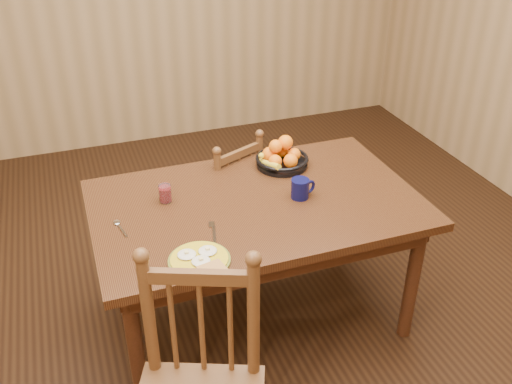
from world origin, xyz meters
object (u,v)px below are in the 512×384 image
object	(u,v)px
dining_table	(256,215)
breakfast_plate	(200,260)
chair_far	(225,201)
coffee_mug	(301,188)
fruit_bowl	(281,157)

from	to	relation	value
dining_table	breakfast_plate	world-z (taller)	breakfast_plate
dining_table	chair_far	distance (m)	0.62
coffee_mug	dining_table	bearing A→B (deg)	169.08
dining_table	fruit_bowl	world-z (taller)	fruit_bowl
dining_table	coffee_mug	size ratio (longest dim) A/B	12.00
coffee_mug	fruit_bowl	xyz separation A→B (m)	(0.03, 0.34, 0.00)
chair_far	coffee_mug	xyz separation A→B (m)	(0.21, -0.61, 0.38)
chair_far	fruit_bowl	bearing A→B (deg)	109.14
dining_table	coffee_mug	bearing A→B (deg)	-10.92
chair_far	breakfast_plate	xyz separation A→B (m)	(-0.39, -0.95, 0.34)
chair_far	fruit_bowl	distance (m)	0.53
fruit_bowl	chair_far	bearing A→B (deg)	133.19
coffee_mug	breakfast_plate	bearing A→B (deg)	-150.55
breakfast_plate	fruit_bowl	size ratio (longest dim) A/B	1.02
coffee_mug	fruit_bowl	size ratio (longest dim) A/B	0.46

